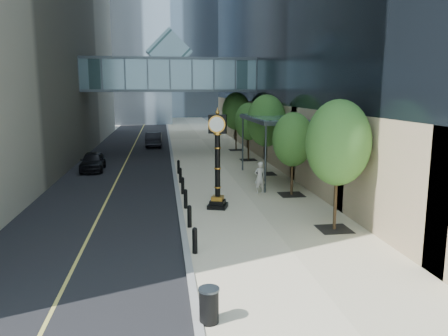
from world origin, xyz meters
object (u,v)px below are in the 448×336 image
Objects in this scene: car_near at (93,161)px; car_far at (154,139)px; street_clock at (218,167)px; pedestrian at (260,177)px; trash_bin at (209,306)px.

car_near is 0.89× the size of car_far.
street_clock is 1.20× the size of car_near.
street_clock is at bearing 32.44° from pedestrian.
street_clock is 4.29m from pedestrian.
car_near is at bearing 105.39° from trash_bin.
pedestrian is 0.40× the size of car_far.
car_far reaches higher than car_near.
trash_bin is 14.89m from pedestrian.
pedestrian is 14.36m from car_near.
street_clock reaches higher than trash_bin.
pedestrian is (4.54, 14.17, 0.51)m from trash_bin.
trash_bin is 0.19× the size of car_far.
trash_bin is 24.29m from car_near.
street_clock is at bearing 81.63° from trash_bin.
trash_bin is at bearing -78.74° from street_clock.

